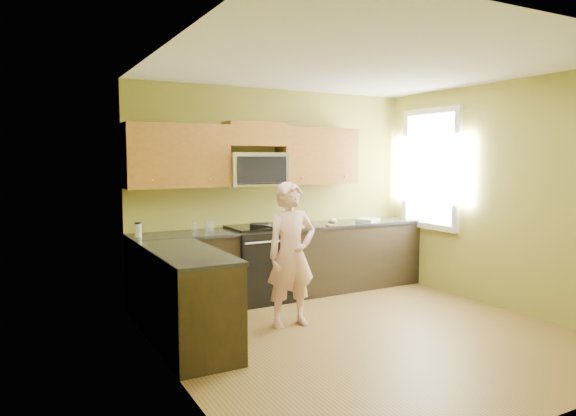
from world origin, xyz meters
TOP-DOWN VIEW (x-y plane):
  - floor at (0.00, 0.00)m, footprint 4.00×4.00m
  - ceiling at (0.00, 0.00)m, footprint 4.00×4.00m
  - wall_back at (0.00, 2.00)m, footprint 4.00×0.00m
  - wall_front at (0.00, -2.00)m, footprint 4.00×0.00m
  - wall_left at (-2.00, 0.00)m, footprint 0.00×4.00m
  - wall_right at (2.00, 0.00)m, footprint 0.00×4.00m
  - cabinet_back_run at (0.00, 1.70)m, footprint 4.00×0.60m
  - cabinet_left_run at (-1.70, 0.60)m, footprint 0.60×1.60m
  - countertop_back at (0.00, 1.69)m, footprint 4.00×0.62m
  - countertop_left at (-1.69, 0.60)m, footprint 0.62×1.60m
  - stove at (-0.40, 1.68)m, footprint 0.76×0.65m
  - microwave at (-0.40, 1.80)m, footprint 0.76×0.40m
  - upper_cab_left at (-1.39, 1.83)m, footprint 1.22×0.33m
  - upper_cab_right at (0.54, 1.83)m, footprint 1.12×0.33m
  - upper_cab_over_mw at (-0.40, 1.83)m, footprint 0.76×0.33m
  - window at (1.98, 1.20)m, footprint 0.06×1.06m
  - woman at (-0.53, 0.62)m, footprint 0.57×0.38m
  - frying_pan at (-0.48, 1.50)m, footprint 0.31×0.48m
  - butter_tub at (0.09, 1.53)m, footprint 0.13×0.13m
  - toast_slice at (0.53, 1.47)m, footprint 0.12×0.12m
  - napkin_a at (0.05, 1.55)m, footprint 0.13×0.14m
  - napkin_b at (0.69, 1.69)m, footprint 0.14×0.15m
  - dish_towel at (1.19, 1.57)m, footprint 0.38×0.35m
  - travel_mug at (-1.90, 1.68)m, footprint 0.10×0.10m
  - glass_a at (-1.18, 1.86)m, footprint 0.09×0.09m
  - glass_b at (-1.03, 1.70)m, footprint 0.08×0.08m
  - glass_c at (-1.02, 1.85)m, footprint 0.08×0.08m

SIDE VIEW (x-z plane):
  - floor at x=0.00m, z-range 0.00..0.00m
  - cabinet_back_run at x=0.00m, z-range 0.00..0.88m
  - cabinet_left_run at x=-1.70m, z-range 0.00..0.88m
  - stove at x=-0.40m, z-range 0.00..0.95m
  - woman at x=-0.53m, z-range 0.00..1.55m
  - countertop_back at x=0.00m, z-range 0.88..0.92m
  - countertop_left at x=-1.69m, z-range 0.88..0.92m
  - butter_tub at x=0.09m, z-range 0.87..0.97m
  - travel_mug at x=-1.90m, z-range 0.84..1.00m
  - toast_slice at x=0.53m, z-range 0.92..0.93m
  - dish_towel at x=1.19m, z-range 0.92..0.97m
  - frying_pan at x=-0.48m, z-range 0.92..0.98m
  - napkin_a at x=0.05m, z-range 0.92..0.98m
  - napkin_b at x=0.69m, z-range 0.92..0.99m
  - glass_a at x=-1.18m, z-range 0.92..1.04m
  - glass_b at x=-1.03m, z-range 0.92..1.04m
  - glass_c at x=-1.02m, z-range 0.92..1.04m
  - wall_back at x=0.00m, z-range -0.65..3.35m
  - wall_front at x=0.00m, z-range -0.65..3.35m
  - wall_left at x=-2.00m, z-range -0.65..3.35m
  - wall_right at x=2.00m, z-range -0.65..3.35m
  - microwave at x=-0.40m, z-range 1.24..1.66m
  - upper_cab_left at x=-1.39m, z-range 1.07..1.82m
  - upper_cab_right at x=0.54m, z-range 1.07..1.82m
  - window at x=1.98m, z-range 0.82..2.48m
  - upper_cab_over_mw at x=-0.40m, z-range 1.95..2.25m
  - ceiling at x=0.00m, z-range 2.70..2.70m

